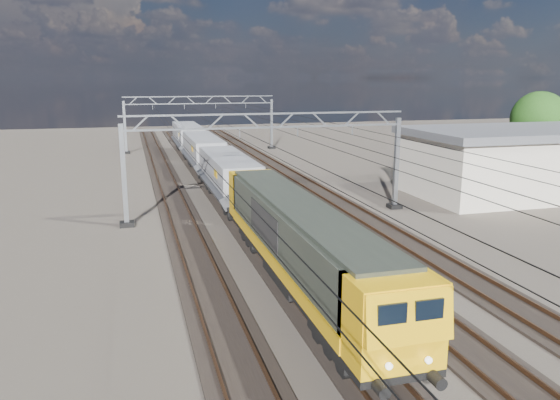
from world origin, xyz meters
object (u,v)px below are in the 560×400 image
object	(u,v)px
catenary_gantry_mid	(269,161)
tree_far	(543,122)
locomotive	(298,239)
hopper_wagon_mid	(203,151)
hopper_wagon_lead	(228,175)
hopper_wagon_third	(188,137)
industrial_shed	(523,161)
catenary_gantry_far	(201,121)

from	to	relation	value
catenary_gantry_mid	tree_far	world-z (taller)	tree_far
locomotive	hopper_wagon_mid	distance (m)	31.90
hopper_wagon_lead	hopper_wagon_third	world-z (taller)	same
industrial_shed	tree_far	size ratio (longest dim) A/B	2.29
locomotive	tree_far	world-z (taller)	tree_far
catenary_gantry_far	industrial_shed	distance (m)	40.51
catenary_gantry_far	hopper_wagon_mid	xyz separation A→B (m)	(-2.00, -17.17, -1.67)
catenary_gantry_mid	tree_far	distance (m)	31.88
hopper_wagon_mid	industrial_shed	xyz separation A→B (m)	(24.00, -16.83, 0.49)
locomotive	hopper_wagon_lead	world-z (taller)	locomotive
industrial_shed	tree_far	bearing A→B (deg)	43.12
catenary_gantry_mid	hopper_wagon_lead	size ratio (longest dim) A/B	1.53
locomotive	industrial_shed	size ratio (longest dim) A/B	1.13
catenary_gantry_mid	industrial_shed	xyz separation A→B (m)	(22.00, 2.00, -1.18)
catenary_gantry_mid	hopper_wagon_lead	world-z (taller)	catenary_gantry_mid
locomotive	industrial_shed	world-z (taller)	industrial_shed
catenary_gantry_mid	industrial_shed	bearing A→B (deg)	5.19
catenary_gantry_far	locomotive	bearing A→B (deg)	-92.33
industrial_shed	hopper_wagon_mid	bearing A→B (deg)	144.97
hopper_wagon_third	tree_far	size ratio (longest dim) A/B	1.60
hopper_wagon_third	locomotive	bearing A→B (deg)	-90.00
catenary_gantry_far	tree_far	world-z (taller)	tree_far
catenary_gantry_far	industrial_shed	size ratio (longest dim) A/B	1.07
catenary_gantry_mid	hopper_wagon_third	distance (m)	33.13
locomotive	hopper_wagon_mid	world-z (taller)	locomotive
catenary_gantry_mid	catenary_gantry_far	size ratio (longest dim) A/B	1.00
hopper_wagon_third	tree_far	xyz separation A→B (m)	(32.32, -23.24, 2.95)
industrial_shed	tree_far	world-z (taller)	tree_far
hopper_wagon_mid	hopper_wagon_third	world-z (taller)	same
locomotive	hopper_wagon_third	distance (m)	46.10
catenary_gantry_mid	hopper_wagon_mid	distance (m)	19.01
catenary_gantry_far	industrial_shed	world-z (taller)	catenary_gantry_far
tree_far	hopper_wagon_lead	bearing A→B (deg)	-170.92
locomotive	catenary_gantry_far	bearing A→B (deg)	87.67
catenary_gantry_mid	catenary_gantry_far	xyz separation A→B (m)	(0.00, 36.00, 0.00)
catenary_gantry_far	hopper_wagon_lead	xyz separation A→B (m)	(-2.00, -31.37, -1.67)
catenary_gantry_mid	locomotive	world-z (taller)	catenary_gantry_mid
locomotive	hopper_wagon_lead	bearing A→B (deg)	90.00
hopper_wagon_lead	tree_far	world-z (taller)	tree_far
locomotive	hopper_wagon_mid	xyz separation A→B (m)	(-0.00, 31.90, -0.09)
hopper_wagon_mid	catenary_gantry_mid	bearing A→B (deg)	-83.93
catenary_gantry_mid	catenary_gantry_far	distance (m)	36.00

